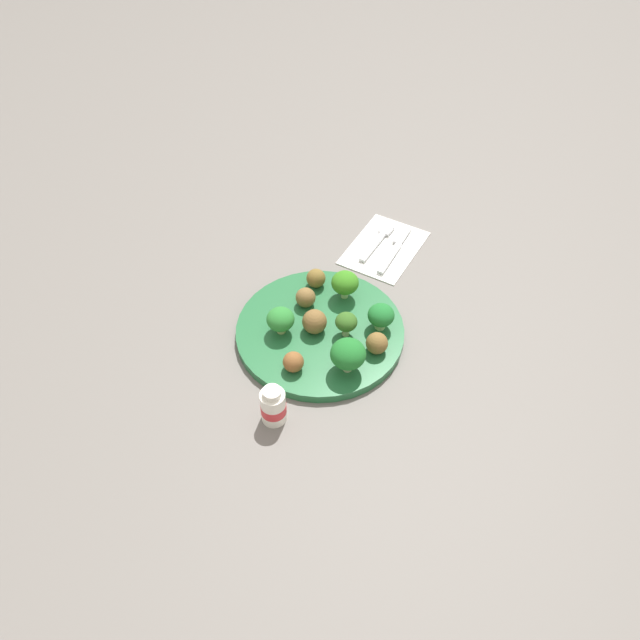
{
  "coord_description": "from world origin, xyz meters",
  "views": [
    {
      "loc": [
        -0.56,
        -0.4,
        0.78
      ],
      "look_at": [
        0.0,
        0.0,
        0.04
      ],
      "focal_mm": 34.82,
      "sensor_mm": 36.0,
      "label": 1
    }
  ],
  "objects_px": {
    "broccoli_floret_mid_left": "(348,354)",
    "knife": "(395,246)",
    "broccoli_floret_mid_right": "(346,322)",
    "fork": "(378,240)",
    "yogurt_bottle": "(273,406)",
    "broccoli_floret_back_right": "(281,320)",
    "meatball_front_right": "(315,322)",
    "napkin": "(384,247)",
    "meatball_mid_left": "(293,362)",
    "meatball_front_left": "(377,343)",
    "broccoli_floret_near_rim": "(345,283)",
    "meatball_back_right": "(306,297)",
    "plate": "(320,331)",
    "broccoli_floret_front_left": "(381,316)",
    "meatball_mid_right": "(316,278)"
  },
  "relations": [
    {
      "from": "broccoli_floret_near_rim",
      "to": "fork",
      "type": "xyz_separation_m",
      "value": [
        0.17,
        0.04,
        -0.04
      ]
    },
    {
      "from": "meatball_back_right",
      "to": "meatball_front_left",
      "type": "bearing_deg",
      "value": -96.52
    },
    {
      "from": "broccoli_floret_back_right",
      "to": "meatball_front_right",
      "type": "xyz_separation_m",
      "value": [
        0.03,
        -0.04,
        -0.01
      ]
    },
    {
      "from": "broccoli_floret_back_right",
      "to": "napkin",
      "type": "bearing_deg",
      "value": -4.24
    },
    {
      "from": "meatball_front_right",
      "to": "meatball_mid_right",
      "type": "height_order",
      "value": "meatball_front_right"
    },
    {
      "from": "meatball_mid_right",
      "to": "napkin",
      "type": "relative_size",
      "value": 0.2
    },
    {
      "from": "fork",
      "to": "knife",
      "type": "relative_size",
      "value": 0.83
    },
    {
      "from": "napkin",
      "to": "meatball_mid_left",
      "type": "bearing_deg",
      "value": -173.07
    },
    {
      "from": "broccoli_floret_mid_right",
      "to": "yogurt_bottle",
      "type": "distance_m",
      "value": 0.19
    },
    {
      "from": "meatball_mid_left",
      "to": "fork",
      "type": "bearing_deg",
      "value": 9.79
    },
    {
      "from": "meatball_front_left",
      "to": "knife",
      "type": "height_order",
      "value": "meatball_front_left"
    },
    {
      "from": "broccoli_floret_back_right",
      "to": "broccoli_floret_near_rim",
      "type": "height_order",
      "value": "broccoli_floret_near_rim"
    },
    {
      "from": "meatball_front_right",
      "to": "fork",
      "type": "bearing_deg",
      "value": 8.56
    },
    {
      "from": "broccoli_floret_mid_right",
      "to": "knife",
      "type": "xyz_separation_m",
      "value": [
        0.25,
        0.05,
        -0.04
      ]
    },
    {
      "from": "broccoli_floret_front_left",
      "to": "meatball_front_right",
      "type": "relative_size",
      "value": 1.15
    },
    {
      "from": "broccoli_floret_mid_right",
      "to": "meatball_front_right",
      "type": "distance_m",
      "value": 0.05
    },
    {
      "from": "meatball_back_right",
      "to": "fork",
      "type": "relative_size",
      "value": 0.28
    },
    {
      "from": "broccoli_floret_back_right",
      "to": "broccoli_floret_front_left",
      "type": "distance_m",
      "value": 0.16
    },
    {
      "from": "broccoli_floret_front_left",
      "to": "knife",
      "type": "height_order",
      "value": "broccoli_floret_front_left"
    },
    {
      "from": "meatball_mid_left",
      "to": "knife",
      "type": "bearing_deg",
      "value": 4.02
    },
    {
      "from": "broccoli_floret_front_left",
      "to": "meatball_mid_right",
      "type": "relative_size",
      "value": 1.38
    },
    {
      "from": "broccoli_floret_near_rim",
      "to": "meatball_front_left",
      "type": "relative_size",
      "value": 1.47
    },
    {
      "from": "broccoli_floret_near_rim",
      "to": "meatball_back_right",
      "type": "relative_size",
      "value": 1.53
    },
    {
      "from": "broccoli_floret_front_left",
      "to": "meatball_front_left",
      "type": "distance_m",
      "value": 0.05
    },
    {
      "from": "meatball_back_right",
      "to": "knife",
      "type": "relative_size",
      "value": 0.24
    },
    {
      "from": "broccoli_floret_near_rim",
      "to": "broccoli_floret_mid_left",
      "type": "bearing_deg",
      "value": -144.63
    },
    {
      "from": "broccoli_floret_mid_left",
      "to": "knife",
      "type": "distance_m",
      "value": 0.32
    },
    {
      "from": "plate",
      "to": "meatball_mid_right",
      "type": "relative_size",
      "value": 8.28
    },
    {
      "from": "meatball_mid_left",
      "to": "yogurt_bottle",
      "type": "bearing_deg",
      "value": -163.06
    },
    {
      "from": "broccoli_floret_front_left",
      "to": "napkin",
      "type": "height_order",
      "value": "broccoli_floret_front_left"
    },
    {
      "from": "fork",
      "to": "yogurt_bottle",
      "type": "bearing_deg",
      "value": -168.83
    },
    {
      "from": "meatball_back_right",
      "to": "knife",
      "type": "distance_m",
      "value": 0.23
    },
    {
      "from": "broccoli_floret_mid_right",
      "to": "napkin",
      "type": "xyz_separation_m",
      "value": [
        0.24,
        0.07,
        -0.04
      ]
    },
    {
      "from": "napkin",
      "to": "plate",
      "type": "bearing_deg",
      "value": -174.0
    },
    {
      "from": "broccoli_floret_mid_right",
      "to": "meatball_front_left",
      "type": "bearing_deg",
      "value": -90.69
    },
    {
      "from": "broccoli_floret_back_right",
      "to": "napkin",
      "type": "height_order",
      "value": "broccoli_floret_back_right"
    },
    {
      "from": "broccoli_floret_mid_right",
      "to": "broccoli_floret_near_rim",
      "type": "relative_size",
      "value": 0.85
    },
    {
      "from": "broccoli_floret_mid_left",
      "to": "broccoli_floret_mid_right",
      "type": "bearing_deg",
      "value": 35.67
    },
    {
      "from": "broccoli_floret_back_right",
      "to": "meatball_mid_left",
      "type": "bearing_deg",
      "value": -128.53
    },
    {
      "from": "broccoli_floret_mid_left",
      "to": "meatball_front_left",
      "type": "height_order",
      "value": "broccoli_floret_mid_left"
    },
    {
      "from": "napkin",
      "to": "fork",
      "type": "bearing_deg",
      "value": 72.17
    },
    {
      "from": "broccoli_floret_front_left",
      "to": "napkin",
      "type": "distance_m",
      "value": 0.22
    },
    {
      "from": "broccoli_floret_back_right",
      "to": "meatball_front_left",
      "type": "distance_m",
      "value": 0.16
    },
    {
      "from": "plate",
      "to": "broccoli_floret_mid_left",
      "type": "bearing_deg",
      "value": -118.26
    },
    {
      "from": "broccoli_floret_mid_left",
      "to": "meatball_front_right",
      "type": "height_order",
      "value": "broccoli_floret_mid_left"
    },
    {
      "from": "knife",
      "to": "broccoli_floret_mid_right",
      "type": "bearing_deg",
      "value": -168.16
    },
    {
      "from": "plate",
      "to": "meatball_mid_left",
      "type": "height_order",
      "value": "meatball_mid_left"
    },
    {
      "from": "broccoli_floret_front_left",
      "to": "plate",
      "type": "bearing_deg",
      "value": 126.64
    },
    {
      "from": "plate",
      "to": "yogurt_bottle",
      "type": "height_order",
      "value": "yogurt_bottle"
    },
    {
      "from": "broccoli_floret_front_left",
      "to": "meatball_back_right",
      "type": "height_order",
      "value": "broccoli_floret_front_left"
    }
  ]
}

